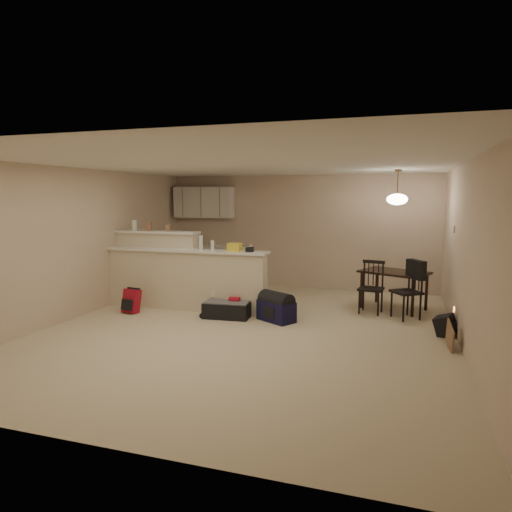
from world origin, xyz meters
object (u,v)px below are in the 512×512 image
at_px(dining_table, 394,276).
at_px(black_daypack, 445,326).
at_px(dining_chair_far, 406,290).
at_px(navy_duffel, 276,311).
at_px(suitcase, 228,309).
at_px(red_backpack, 132,301).
at_px(dining_chair_near, 371,287).
at_px(pendant_lamp, 397,199).

xyz_separation_m(dining_table, black_daypack, (0.76, -1.43, -0.47)).
xyz_separation_m(dining_table, dining_chair_far, (0.21, -0.62, -0.13)).
height_order(dining_chair_far, black_daypack, dining_chair_far).
bearing_deg(dining_chair_far, navy_duffel, -102.93).
bearing_deg(black_daypack, dining_chair_far, 52.61).
height_order(dining_table, suitcase, dining_table).
height_order(red_backpack, navy_duffel, red_backpack).
bearing_deg(navy_duffel, dining_chair_near, 65.83).
bearing_deg(pendant_lamp, black_daypack, -61.88).
relative_size(suitcase, black_daypack, 2.31).
bearing_deg(red_backpack, dining_chair_near, 26.95).
relative_size(dining_table, navy_duffel, 2.15).
xyz_separation_m(suitcase, red_backpack, (-1.72, -0.24, 0.08)).
relative_size(pendant_lamp, red_backpack, 1.50).
distance_m(dining_chair_far, navy_duffel, 2.20).
distance_m(dining_chair_near, suitcase, 2.52).
distance_m(dining_chair_far, black_daypack, 1.03).
relative_size(navy_duffel, black_daypack, 1.85).
height_order(dining_table, pendant_lamp, pendant_lamp).
bearing_deg(suitcase, dining_table, 23.60).
bearing_deg(red_backpack, dining_chair_far, 22.63).
distance_m(pendant_lamp, red_backpack, 5.01).
xyz_separation_m(dining_chair_near, suitcase, (-2.29, -1.00, -0.33)).
bearing_deg(dining_chair_near, red_backpack, -154.22).
bearing_deg(dining_chair_far, dining_chair_near, -142.90).
distance_m(suitcase, red_backpack, 1.74).
bearing_deg(dining_table, navy_duffel, -117.64).
relative_size(dining_table, pendant_lamp, 2.13).
bearing_deg(dining_chair_far, pendant_lamp, 163.87).
relative_size(dining_table, black_daypack, 3.98).
distance_m(dining_chair_near, black_daypack, 1.54).
xyz_separation_m(suitcase, black_daypack, (3.42, 0.00, 0.02)).
bearing_deg(dining_chair_near, navy_duffel, -136.59).
distance_m(dining_table, pendant_lamp, 1.38).
bearing_deg(navy_duffel, dining_table, 69.34).
bearing_deg(suitcase, black_daypack, -4.64).
height_order(dining_chair_near, dining_chair_far, dining_chair_far).
bearing_deg(red_backpack, dining_table, 30.64).
bearing_deg(dining_chair_far, suitcase, -109.03).
relative_size(pendant_lamp, dining_chair_near, 0.68).
bearing_deg(pendant_lamp, red_backpack, -159.13).
bearing_deg(suitcase, navy_duffel, -4.64).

